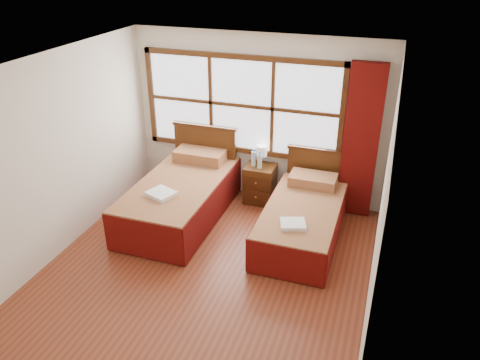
% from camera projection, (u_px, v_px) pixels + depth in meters
% --- Properties ---
extents(floor, '(4.50, 4.50, 0.00)m').
position_uv_depth(floor, '(204.00, 272.00, 5.93)').
color(floor, brown).
rests_on(floor, ground).
extents(ceiling, '(4.50, 4.50, 0.00)m').
position_uv_depth(ceiling, '(196.00, 68.00, 4.75)').
color(ceiling, white).
rests_on(ceiling, wall_back).
extents(wall_back, '(4.00, 0.00, 4.00)m').
position_uv_depth(wall_back, '(257.00, 119.00, 7.24)').
color(wall_back, silver).
rests_on(wall_back, floor).
extents(wall_left, '(0.00, 4.50, 4.50)m').
position_uv_depth(wall_left, '(55.00, 158.00, 5.91)').
color(wall_left, silver).
rests_on(wall_left, floor).
extents(wall_right, '(0.00, 4.50, 4.50)m').
position_uv_depth(wall_right, '(381.00, 210.00, 4.77)').
color(wall_right, silver).
rests_on(wall_right, floor).
extents(window, '(3.16, 0.06, 1.56)m').
position_uv_depth(window, '(241.00, 105.00, 7.18)').
color(window, white).
rests_on(window, wall_back).
extents(curtain, '(0.50, 0.16, 2.30)m').
position_uv_depth(curtain, '(361.00, 142.00, 6.72)').
color(curtain, '#5A0B09').
rests_on(curtain, wall_back).
extents(bed_left, '(1.16, 2.25, 1.13)m').
position_uv_depth(bed_left, '(182.00, 195.00, 7.02)').
color(bed_left, '#40200D').
rests_on(bed_left, floor).
extents(bed_right, '(1.01, 2.03, 0.98)m').
position_uv_depth(bed_right, '(303.00, 218.00, 6.52)').
color(bed_right, '#40200D').
rests_on(bed_right, floor).
extents(nightstand, '(0.46, 0.46, 0.62)m').
position_uv_depth(nightstand, '(260.00, 184.00, 7.43)').
color(nightstand, '#48260F').
rests_on(nightstand, floor).
extents(towels_left, '(0.44, 0.41, 0.06)m').
position_uv_depth(towels_left, '(161.00, 194.00, 6.47)').
color(towels_left, white).
rests_on(towels_left, bed_left).
extents(towels_right, '(0.39, 0.36, 0.05)m').
position_uv_depth(towels_right, '(293.00, 224.00, 5.93)').
color(towels_right, white).
rests_on(towels_right, bed_right).
extents(lamp, '(0.16, 0.16, 0.32)m').
position_uv_depth(lamp, '(262.00, 151.00, 7.24)').
color(lamp, gold).
rests_on(lamp, nightstand).
extents(bottle_near, '(0.07, 0.07, 0.27)m').
position_uv_depth(bottle_near, '(254.00, 158.00, 7.27)').
color(bottle_near, silver).
rests_on(bottle_near, nightstand).
extents(bottle_far, '(0.07, 0.07, 0.27)m').
position_uv_depth(bottle_far, '(260.00, 161.00, 7.18)').
color(bottle_far, silver).
rests_on(bottle_far, nightstand).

